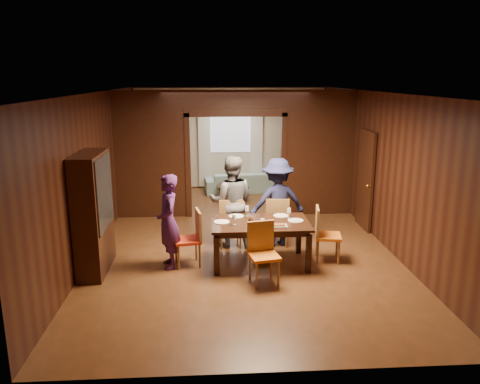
{
  "coord_description": "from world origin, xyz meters",
  "views": [
    {
      "loc": [
        -0.58,
        -9.02,
        3.19
      ],
      "look_at": [
        -0.03,
        -0.4,
        1.05
      ],
      "focal_mm": 35.0,
      "sensor_mm": 36.0,
      "label": 1
    }
  ],
  "objects": [
    {
      "name": "ceiling",
      "position": [
        0.0,
        0.0,
        2.9
      ],
      "size": [
        5.5,
        9.0,
        0.02
      ],
      "primitive_type": "cube",
      "color": "silver",
      "rests_on": "room_walls"
    },
    {
      "name": "plate_left",
      "position": [
        -0.41,
        -1.36,
        0.77
      ],
      "size": [
        0.27,
        0.27,
        0.01
      ],
      "primitive_type": "cylinder",
      "color": "white",
      "rests_on": "dining_table"
    },
    {
      "name": "chair_far_l",
      "position": [
        -0.24,
        -0.48,
        0.48
      ],
      "size": [
        0.48,
        0.48,
        0.97
      ],
      "primitive_type": null,
      "rotation": [
        0.0,
        0.0,
        3.23
      ],
      "color": "#DF5015",
      "rests_on": "floor"
    },
    {
      "name": "chair_near",
      "position": [
        0.23,
        -2.19,
        0.48
      ],
      "size": [
        0.52,
        0.52,
        0.97
      ],
      "primitive_type": null,
      "rotation": [
        0.0,
        0.0,
        0.2
      ],
      "color": "#D26713",
      "rests_on": "floor"
    },
    {
      "name": "curtain_left",
      "position": [
        -0.75,
        4.4,
        1.25
      ],
      "size": [
        0.35,
        0.06,
        2.4
      ],
      "primitive_type": "cube",
      "color": "white",
      "rests_on": "back_wall"
    },
    {
      "name": "person_navy",
      "position": [
        0.68,
        -0.46,
        0.85
      ],
      "size": [
        1.19,
        0.81,
        1.7
      ],
      "primitive_type": "imported",
      "rotation": [
        0.0,
        0.0,
        3.31
      ],
      "color": "#181B3D",
      "rests_on": "floor"
    },
    {
      "name": "wineglass_right",
      "position": [
        0.79,
        -1.19,
        0.85
      ],
      "size": [
        0.08,
        0.08,
        0.18
      ],
      "primitive_type": null,
      "color": "silver",
      "rests_on": "dining_table"
    },
    {
      "name": "condiment_jar",
      "position": [
        0.08,
        -1.43,
        0.82
      ],
      "size": [
        0.08,
        0.08,
        0.11
      ],
      "primitive_type": null,
      "color": "#4E2612",
      "rests_on": "dining_table"
    },
    {
      "name": "chair_far_r",
      "position": [
        0.67,
        -0.48,
        0.48
      ],
      "size": [
        0.47,
        0.47,
        0.97
      ],
      "primitive_type": null,
      "rotation": [
        0.0,
        0.0,
        3.07
      ],
      "color": "#E24215",
      "rests_on": "floor"
    },
    {
      "name": "person_grey",
      "position": [
        -0.2,
        -0.46,
        0.88
      ],
      "size": [
        0.91,
        0.73,
        1.76
      ],
      "primitive_type": "imported",
      "rotation": [
        0.0,
        0.0,
        3.06
      ],
      "color": "slate",
      "rests_on": "floor"
    },
    {
      "name": "platter_b",
      "position": [
        0.53,
        -1.64,
        0.78
      ],
      "size": [
        0.3,
        0.2,
        0.04
      ],
      "primitive_type": "cube",
      "color": "gray",
      "rests_on": "dining_table"
    },
    {
      "name": "tumbler",
      "position": [
        0.26,
        -1.66,
        0.83
      ],
      "size": [
        0.07,
        0.07,
        0.14
      ],
      "primitive_type": "cylinder",
      "color": "white",
      "rests_on": "dining_table"
    },
    {
      "name": "plate_near",
      "position": [
        0.23,
        -1.69,
        0.77
      ],
      "size": [
        0.27,
        0.27,
        0.01
      ],
      "primitive_type": "cylinder",
      "color": "silver",
      "rests_on": "dining_table"
    },
    {
      "name": "chair_right",
      "position": [
        1.47,
        -1.32,
        0.48
      ],
      "size": [
        0.51,
        0.51,
        0.97
      ],
      "primitive_type": null,
      "rotation": [
        0.0,
        0.0,
        1.4
      ],
      "color": "orange",
      "rests_on": "floor"
    },
    {
      "name": "platter_a",
      "position": [
        0.24,
        -1.53,
        0.78
      ],
      "size": [
        0.3,
        0.2,
        0.04
      ],
      "primitive_type": "cube",
      "color": "gray",
      "rests_on": "dining_table"
    },
    {
      "name": "chair_left",
      "position": [
        -1.0,
        -1.37,
        0.48
      ],
      "size": [
        0.51,
        0.51,
        0.97
      ],
      "primitive_type": null,
      "rotation": [
        0.0,
        0.0,
        -1.38
      ],
      "color": "red",
      "rests_on": "floor"
    },
    {
      "name": "person_purple",
      "position": [
        -1.31,
        -1.43,
        0.81
      ],
      "size": [
        0.52,
        0.67,
        1.62
      ],
      "primitive_type": "imported",
      "rotation": [
        0.0,
        0.0,
        -1.32
      ],
      "color": "#411C52",
      "rests_on": "floor"
    },
    {
      "name": "plate_far_r",
      "position": [
        0.66,
        -1.06,
        0.77
      ],
      "size": [
        0.27,
        0.27,
        0.01
      ],
      "primitive_type": "cylinder",
      "color": "silver",
      "rests_on": "dining_table"
    },
    {
      "name": "window_far",
      "position": [
        0.0,
        4.44,
        1.7
      ],
      "size": [
        1.2,
        0.03,
        1.3
      ],
      "primitive_type": "cube",
      "color": "silver",
      "rests_on": "back_wall"
    },
    {
      "name": "wineglass_left",
      "position": [
        -0.21,
        -1.52,
        0.85
      ],
      "size": [
        0.08,
        0.08,
        0.18
      ],
      "primitive_type": null,
      "color": "silver",
      "rests_on": "dining_table"
    },
    {
      "name": "door_right",
      "position": [
        2.7,
        0.5,
        1.05
      ],
      "size": [
        0.06,
        0.9,
        2.1
      ],
      "primitive_type": "cube",
      "color": "black",
      "rests_on": "floor"
    },
    {
      "name": "sofa",
      "position": [
        0.23,
        3.85,
        0.28
      ],
      "size": [
        2.0,
        0.93,
        0.57
      ],
      "primitive_type": "imported",
      "rotation": [
        0.0,
        0.0,
        3.23
      ],
      "color": "#91BDBE",
      "rests_on": "floor"
    },
    {
      "name": "dining_table",
      "position": [
        0.25,
        -1.39,
        0.38
      ],
      "size": [
        1.68,
        1.05,
        0.76
      ],
      "primitive_type": "cube",
      "color": "black",
      "rests_on": "floor"
    },
    {
      "name": "wineglass_far",
      "position": [
        0.05,
        -1.01,
        0.85
      ],
      "size": [
        0.08,
        0.08,
        0.18
      ],
      "primitive_type": null,
      "color": "silver",
      "rests_on": "dining_table"
    },
    {
      "name": "hutch",
      "position": [
        -2.53,
        -1.5,
        1.0
      ],
      "size": [
        0.4,
        1.2,
        2.0
      ],
      "primitive_type": "cube",
      "color": "black",
      "rests_on": "floor"
    },
    {
      "name": "serving_bowl",
      "position": [
        0.29,
        -1.3,
        0.8
      ],
      "size": [
        0.36,
        0.36,
        0.09
      ],
      "primitive_type": "imported",
      "color": "black",
      "rests_on": "dining_table"
    },
    {
      "name": "plate_right",
      "position": [
        0.87,
        -1.36,
        0.77
      ],
      "size": [
        0.27,
        0.27,
        0.01
      ],
      "primitive_type": "cylinder",
      "color": "silver",
      "rests_on": "dining_table"
    },
    {
      "name": "plate_far_l",
      "position": [
        -0.14,
        -1.04,
        0.77
      ],
      "size": [
        0.27,
        0.27,
        0.01
      ],
      "primitive_type": "cylinder",
      "color": "silver",
      "rests_on": "dining_table"
    },
    {
      "name": "room_walls",
      "position": [
        0.0,
        1.89,
        1.51
      ],
      "size": [
        5.52,
        9.01,
        2.9
      ],
      "color": "black",
      "rests_on": "floor"
    },
    {
      "name": "curtain_right",
      "position": [
        0.75,
        4.4,
        1.25
      ],
      "size": [
        0.35,
        0.06,
        2.4
      ],
      "primitive_type": "cube",
      "color": "white",
      "rests_on": "back_wall"
    },
    {
      "name": "coffee_table",
      "position": [
        -0.0,
        2.97,
        0.2
      ],
      "size": [
        0.8,
        0.5,
        0.4
      ],
      "primitive_type": "cube",
      "color": "black",
      "rests_on": "floor"
    },
    {
      "name": "floor",
      "position": [
        0.0,
        0.0,
        0.0
      ],
      "size": [
        9.0,
        9.0,
        0.0
      ],
      "primitive_type": "plane",
      "color": "#4C2F15",
      "rests_on": "ground"
    }
  ]
}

